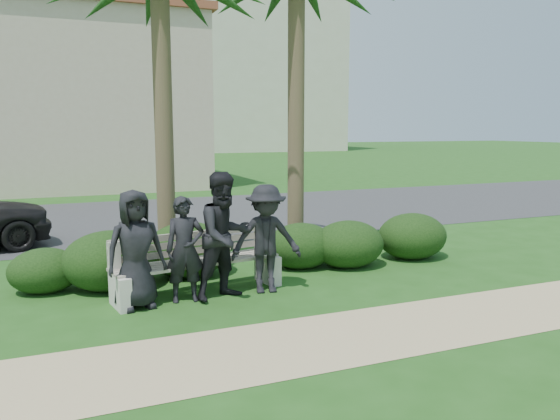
# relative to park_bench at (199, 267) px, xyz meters

# --- Properties ---
(ground) EXTENTS (160.00, 160.00, 0.00)m
(ground) POSITION_rel_park_bench_xyz_m (0.97, -0.58, -0.40)
(ground) COLOR #1F4B15
(ground) RESTS_ON ground
(footpath) EXTENTS (30.00, 1.60, 0.01)m
(footpath) POSITION_rel_park_bench_xyz_m (0.97, -2.38, -0.40)
(footpath) COLOR tan
(footpath) RESTS_ON ground
(asphalt_street) EXTENTS (160.00, 8.00, 0.01)m
(asphalt_street) POSITION_rel_park_bench_xyz_m (0.97, 7.42, -0.40)
(asphalt_street) COLOR #2D2D30
(asphalt_street) RESTS_ON ground
(stucco_bldg_right) EXTENTS (8.40, 8.40, 7.30)m
(stucco_bldg_right) POSITION_rel_park_bench_xyz_m (-0.03, 17.42, 3.26)
(stucco_bldg_right) COLOR #B9AA8B
(stucco_bldg_right) RESTS_ON ground
(hotel_tower) EXTENTS (26.00, 18.00, 37.30)m
(hotel_tower) POSITION_rel_park_bench_xyz_m (14.97, 54.42, 13.00)
(hotel_tower) COLOR beige
(hotel_tower) RESTS_ON ground
(park_bench) EXTENTS (2.65, 1.01, 0.89)m
(park_bench) POSITION_rel_park_bench_xyz_m (0.00, 0.00, 0.00)
(park_bench) COLOR gray
(park_bench) RESTS_ON ground
(man_a) EXTENTS (0.89, 0.66, 1.66)m
(man_a) POSITION_rel_park_bench_xyz_m (-0.96, -0.32, 0.43)
(man_a) COLOR black
(man_a) RESTS_ON ground
(man_b) EXTENTS (0.58, 0.40, 1.53)m
(man_b) POSITION_rel_park_bench_xyz_m (-0.26, -0.29, 0.36)
(man_b) COLOR black
(man_b) RESTS_ON ground
(man_c) EXTENTS (1.08, 0.95, 1.87)m
(man_c) POSITION_rel_park_bench_xyz_m (0.32, -0.37, 0.53)
(man_c) COLOR black
(man_c) RESTS_ON ground
(man_d) EXTENTS (1.16, 0.79, 1.65)m
(man_d) POSITION_rel_park_bench_xyz_m (0.97, -0.31, 0.42)
(man_d) COLOR black
(man_d) RESTS_ON ground
(hedge_a) EXTENTS (1.07, 0.88, 0.70)m
(hedge_a) POSITION_rel_park_bench_xyz_m (-2.16, 0.98, -0.05)
(hedge_a) COLOR black
(hedge_a) RESTS_ON ground
(hedge_b) EXTENTS (1.45, 1.20, 0.95)m
(hedge_b) POSITION_rel_park_bench_xyz_m (-1.21, 0.77, 0.07)
(hedge_b) COLOR black
(hedge_b) RESTS_ON ground
(hedge_c) EXTENTS (1.44, 1.19, 0.94)m
(hedge_c) POSITION_rel_park_bench_xyz_m (0.09, 1.11, 0.07)
(hedge_c) COLOR black
(hedge_c) RESTS_ON ground
(hedge_d) EXTENTS (1.27, 1.05, 0.83)m
(hedge_d) POSITION_rel_park_bench_xyz_m (2.09, 0.87, 0.01)
(hedge_d) COLOR black
(hedge_d) RESTS_ON ground
(hedge_e) EXTENTS (1.33, 1.09, 0.86)m
(hedge_e) POSITION_rel_park_bench_xyz_m (2.91, 0.59, 0.03)
(hedge_e) COLOR black
(hedge_e) RESTS_ON ground
(hedge_f) EXTENTS (1.38, 1.14, 0.90)m
(hedge_f) POSITION_rel_park_bench_xyz_m (4.37, 0.71, 0.04)
(hedge_f) COLOR black
(hedge_f) RESTS_ON ground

